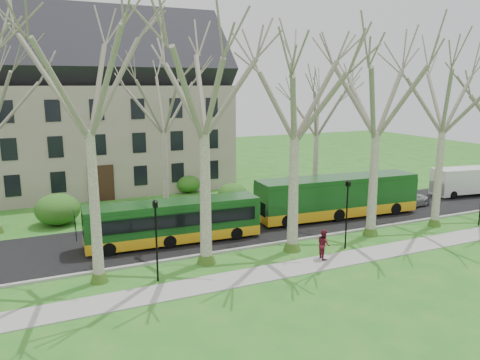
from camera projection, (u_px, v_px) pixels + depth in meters
name	position (u px, v px, depth m)	size (l,w,h in m)	color
ground	(252.00, 258.00, 27.80)	(120.00, 120.00, 0.00)	#237020
sidewalk	(272.00, 272.00, 25.57)	(70.00, 2.00, 0.06)	gray
road	(218.00, 231.00, 32.69)	(80.00, 8.00, 0.06)	black
curb	(242.00, 249.00, 29.12)	(80.00, 0.25, 0.14)	#A5A39E
building	(88.00, 106.00, 45.11)	(26.50, 12.20, 16.00)	gray
tree_row_verge	(251.00, 140.00, 26.67)	(49.00, 7.00, 14.00)	gray
tree_row_far	(174.00, 139.00, 35.85)	(33.00, 7.00, 12.00)	gray
lamp_row	(260.00, 220.00, 26.40)	(36.22, 0.22, 4.30)	black
hedges	(126.00, 198.00, 38.16)	(30.60, 8.60, 2.00)	#275016
bus_lead	(174.00, 221.00, 30.14)	(11.18, 2.33, 2.79)	#144718
bus_follow	(338.00, 196.00, 35.98)	(12.94, 2.69, 3.23)	#144718
sedan	(407.00, 199.00, 39.04)	(1.94, 4.77, 1.38)	silver
van_a	(464.00, 182.00, 43.00)	(5.83, 2.12, 2.54)	silver
pedestrian_b	(324.00, 244.00, 27.35)	(0.85, 0.66, 1.75)	maroon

